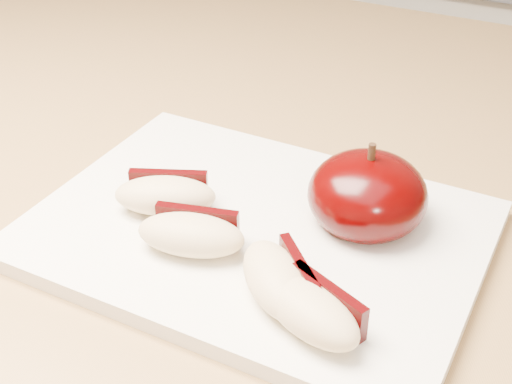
% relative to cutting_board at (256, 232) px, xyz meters
% --- Properties ---
extents(back_cabinet, '(2.40, 0.62, 0.94)m').
position_rel_cutting_board_xyz_m(back_cabinet, '(-0.01, 0.84, -0.43)').
color(back_cabinet, silver).
rests_on(back_cabinet, ground).
extents(cutting_board, '(0.28, 0.21, 0.01)m').
position_rel_cutting_board_xyz_m(cutting_board, '(0.00, 0.00, 0.00)').
color(cutting_board, white).
rests_on(cutting_board, island_counter).
extents(apple_half, '(0.09, 0.09, 0.06)m').
position_rel_cutting_board_xyz_m(apple_half, '(0.06, 0.04, 0.02)').
color(apple_half, '#2C0000').
rests_on(apple_half, cutting_board).
extents(apple_wedge_a, '(0.07, 0.05, 0.02)m').
position_rel_cutting_board_xyz_m(apple_wedge_a, '(-0.06, -0.01, 0.02)').
color(apple_wedge_a, '#D7BB88').
rests_on(apple_wedge_a, cutting_board).
extents(apple_wedge_b, '(0.07, 0.05, 0.02)m').
position_rel_cutting_board_xyz_m(apple_wedge_b, '(-0.02, -0.04, 0.02)').
color(apple_wedge_b, '#D7BB88').
rests_on(apple_wedge_b, cutting_board).
extents(apple_wedge_c, '(0.07, 0.07, 0.02)m').
position_rel_cutting_board_xyz_m(apple_wedge_c, '(0.04, -0.05, 0.02)').
color(apple_wedge_c, '#D7BB88').
rests_on(apple_wedge_c, cutting_board).
extents(apple_wedge_d, '(0.07, 0.05, 0.02)m').
position_rel_cutting_board_xyz_m(apple_wedge_d, '(0.07, -0.07, 0.02)').
color(apple_wedge_d, '#D7BB88').
rests_on(apple_wedge_d, cutting_board).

